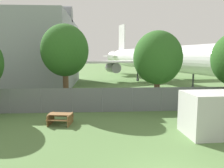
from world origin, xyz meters
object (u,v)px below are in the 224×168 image
object	(u,v)px
airplane	(153,59)
tree_behind_benches	(158,58)
tree_far_right	(65,51)
portable_cabin	(216,114)
picnic_bench_near_cabin	(60,118)

from	to	relation	value
airplane	tree_behind_benches	xyz separation A→B (m)	(-4.71, -20.69, 0.39)
airplane	tree_far_right	world-z (taller)	airplane
portable_cabin	tree_behind_benches	world-z (taller)	tree_behind_benches
airplane	tree_far_right	size ratio (longest dim) A/B	5.32
portable_cabin	picnic_bench_near_cabin	distance (m)	10.14
picnic_bench_near_cabin	tree_behind_benches	distance (m)	9.71
airplane	picnic_bench_near_cabin	distance (m)	27.91
picnic_bench_near_cabin	portable_cabin	bearing A→B (deg)	-14.99
picnic_bench_near_cabin	tree_behind_benches	size ratio (longest dim) A/B	0.26
airplane	picnic_bench_near_cabin	bearing A→B (deg)	-43.09
tree_far_right	portable_cabin	bearing A→B (deg)	-40.23
airplane	portable_cabin	world-z (taller)	airplane
portable_cabin	picnic_bench_near_cabin	xyz separation A→B (m)	(-9.76, 2.61, -0.83)
portable_cabin	tree_behind_benches	bearing A→B (deg)	102.84
airplane	tree_behind_benches	bearing A→B (deg)	-28.86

